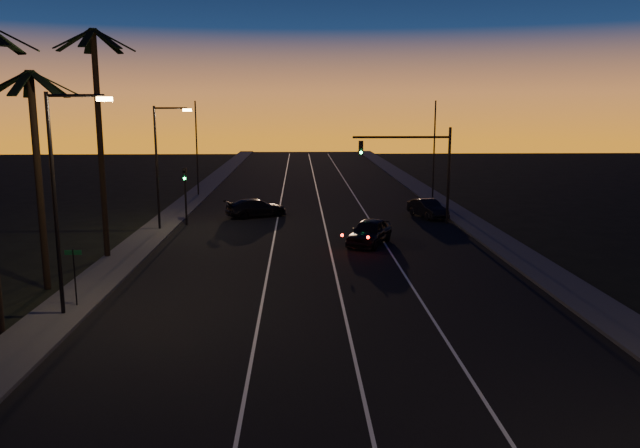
{
  "coord_description": "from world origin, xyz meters",
  "views": [
    {
      "loc": [
        -1.37,
        -4.65,
        8.41
      ],
      "look_at": [
        -0.36,
        24.56,
        2.92
      ],
      "focal_mm": 35.0,
      "sensor_mm": 36.0,
      "label": 1
    }
  ],
  "objects_px": {
    "signal_mast": "(417,158)",
    "cross_car": "(256,208)",
    "right_car": "(428,208)",
    "lead_car": "(369,232)"
  },
  "relations": [
    {
      "from": "signal_mast",
      "to": "right_car",
      "type": "distance_m",
      "value": 5.04
    },
    {
      "from": "signal_mast",
      "to": "right_car",
      "type": "height_order",
      "value": "signal_mast"
    },
    {
      "from": "signal_mast",
      "to": "lead_car",
      "type": "bearing_deg",
      "value": -120.94
    },
    {
      "from": "lead_car",
      "to": "cross_car",
      "type": "xyz_separation_m",
      "value": [
        -7.69,
        10.25,
        -0.1
      ]
    },
    {
      "from": "signal_mast",
      "to": "cross_car",
      "type": "distance_m",
      "value": 12.94
    },
    {
      "from": "lead_car",
      "to": "cross_car",
      "type": "relative_size",
      "value": 1.05
    },
    {
      "from": "lead_car",
      "to": "right_car",
      "type": "distance_m",
      "value": 10.99
    },
    {
      "from": "signal_mast",
      "to": "right_car",
      "type": "bearing_deg",
      "value": 60.53
    },
    {
      "from": "signal_mast",
      "to": "cross_car",
      "type": "bearing_deg",
      "value": 164.13
    },
    {
      "from": "cross_car",
      "to": "lead_car",
      "type": "bearing_deg",
      "value": -53.11
    }
  ]
}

